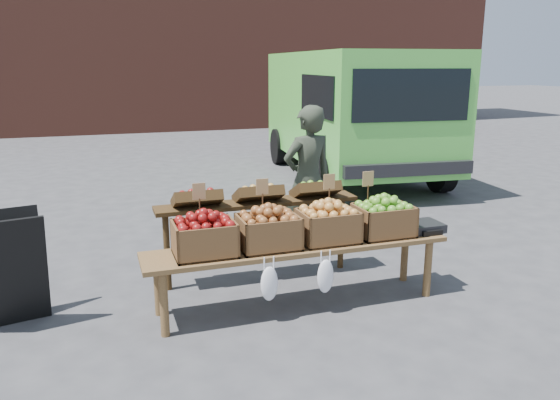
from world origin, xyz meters
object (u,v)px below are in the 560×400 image
object	(u,v)px
delivery_van	(351,116)
weighing_scale	(423,226)
crate_red_apples	(328,226)
back_table	(258,228)
vendor	(308,180)
display_bench	(298,275)
crate_russet_pears	(268,232)
chalkboard_sign	(4,269)
crate_green_apples	(383,220)
crate_golden_apples	(204,239)

from	to	relation	value
delivery_van	weighing_scale	bearing A→B (deg)	-103.17
crate_red_apples	back_table	bearing A→B (deg)	120.57
vendor	display_bench	size ratio (longest dim) A/B	0.62
back_table	weighing_scale	bearing A→B (deg)	-27.21
back_table	display_bench	xyz separation A→B (m)	(0.15, -0.72, -0.24)
vendor	crate_red_apples	world-z (taller)	vendor
crate_russet_pears	weighing_scale	distance (m)	1.53
vendor	display_bench	xyz separation A→B (m)	(-0.61, -1.33, -0.55)
delivery_van	vendor	xyz separation A→B (m)	(-2.36, -3.75, -0.32)
vendor	chalkboard_sign	distance (m)	3.15
chalkboard_sign	crate_russet_pears	xyz separation A→B (m)	(2.12, -0.44, 0.23)
crate_green_apples	delivery_van	bearing A→B (deg)	67.07
crate_russet_pears	crate_red_apples	bearing A→B (deg)	0.00
display_bench	crate_golden_apples	size ratio (longest dim) A/B	5.40
delivery_van	vendor	bearing A→B (deg)	-116.63
crate_green_apples	crate_golden_apples	bearing A→B (deg)	180.00
vendor	chalkboard_sign	bearing A→B (deg)	6.74
display_bench	crate_golden_apples	world-z (taller)	crate_golden_apples
crate_green_apples	chalkboard_sign	bearing A→B (deg)	172.29
delivery_van	back_table	size ratio (longest dim) A/B	2.45
delivery_van	display_bench	size ratio (longest dim) A/B	1.90
chalkboard_sign	weighing_scale	bearing A→B (deg)	-18.36
delivery_van	crate_golden_apples	size ratio (longest dim) A/B	10.27
chalkboard_sign	crate_green_apples	size ratio (longest dim) A/B	1.91
crate_green_apples	weighing_scale	world-z (taller)	crate_green_apples
crate_golden_apples	weighing_scale	xyz separation A→B (m)	(2.08, 0.00, -0.10)
crate_green_apples	weighing_scale	bearing A→B (deg)	0.00
delivery_van	crate_russet_pears	xyz separation A→B (m)	(-3.25, -5.08, -0.44)
vendor	chalkboard_sign	size ratio (longest dim) A/B	1.75
chalkboard_sign	vendor	bearing A→B (deg)	5.06
weighing_scale	crate_green_apples	bearing A→B (deg)	180.00
crate_golden_apples	crate_russet_pears	world-z (taller)	same
delivery_van	crate_russet_pears	size ratio (longest dim) A/B	10.27
chalkboard_sign	back_table	world-z (taller)	back_table
delivery_van	crate_golden_apples	xyz separation A→B (m)	(-3.80, -5.08, -0.44)
crate_russet_pears	weighing_scale	xyz separation A→B (m)	(1.53, 0.00, -0.10)
vendor	crate_red_apples	distance (m)	1.38
crate_red_apples	vendor	bearing A→B (deg)	75.79
display_bench	crate_green_apples	size ratio (longest dim) A/B	5.40
crate_russet_pears	crate_golden_apples	bearing A→B (deg)	180.00
crate_red_apples	crate_russet_pears	bearing A→B (deg)	180.00
chalkboard_sign	crate_golden_apples	size ratio (longest dim) A/B	1.91
weighing_scale	vendor	bearing A→B (deg)	115.61
chalkboard_sign	display_bench	size ratio (longest dim) A/B	0.35
display_bench	crate_russet_pears	distance (m)	0.51
crate_red_apples	chalkboard_sign	bearing A→B (deg)	170.73
crate_golden_apples	crate_russet_pears	xyz separation A→B (m)	(0.55, 0.00, 0.00)
crate_green_apples	back_table	bearing A→B (deg)	143.56
back_table	chalkboard_sign	bearing A→B (deg)	-172.75
weighing_scale	crate_russet_pears	bearing A→B (deg)	180.00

